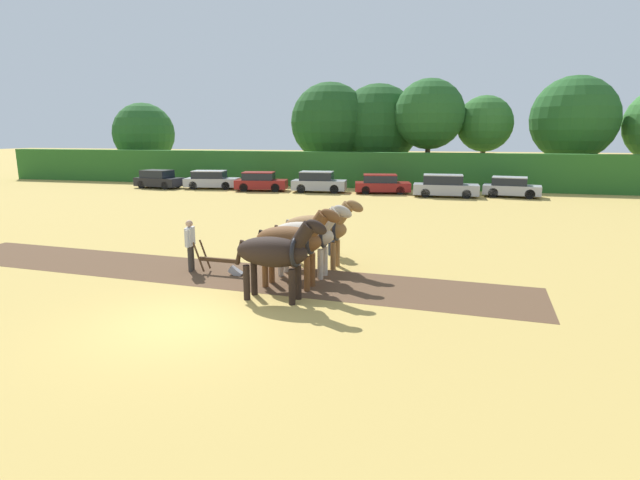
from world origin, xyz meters
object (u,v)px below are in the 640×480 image
plow (223,264)px  parked_car_left (211,180)px  draft_horse_lead_left (276,252)px  draft_horse_trail_left (306,235)px  tree_center (429,114)px  farmer_beside_team (332,228)px  draft_horse_lead_right (292,241)px  parked_car_center_left (261,182)px  tree_left (330,122)px  tree_right (574,119)px  tree_far_left (144,134)px  parked_car_right (445,186)px  farmer_at_plow (190,241)px  tree_center_left (378,125)px  draft_horse_trail_right (318,228)px  parked_car_center_right (382,184)px  parked_car_far_right (511,187)px  parked_car_far_left (159,179)px  parked_car_center (318,182)px  tree_center_right (485,124)px

plow → parked_car_left: parked_car_left is taller
draft_horse_lead_left → draft_horse_trail_left: draft_horse_trail_left is taller
tree_center → draft_horse_lead_left: size_ratio=3.35×
farmer_beside_team → draft_horse_lead_right: bearing=-68.5°
draft_horse_trail_left → parked_car_center_left: (-10.03, 22.15, -0.61)m
tree_left → tree_right: bearing=1.3°
draft_horse_lead_left → parked_car_left: 28.95m
tree_right → parked_car_left: tree_right is taller
tree_far_left → parked_car_center_left: tree_far_left is taller
draft_horse_trail_left → parked_car_left: size_ratio=0.61×
tree_right → parked_car_right: (-10.15, -10.32, -4.85)m
draft_horse_lead_left → farmer_at_plow: size_ratio=1.60×
tree_center_left → farmer_at_plow: size_ratio=5.29×
draft_horse_trail_right → parked_car_center_right: 21.72m
tree_left → parked_car_far_right: tree_left is taller
draft_horse_lead_right → parked_car_left: (-14.45, 23.91, -0.68)m
draft_horse_lead_left → parked_car_left: draft_horse_lead_left is taller
tree_center → tree_center_left: bearing=153.9°
parked_car_far_left → parked_car_far_right: size_ratio=1.00×
tree_center → parked_car_center_right: bearing=-111.1°
draft_horse_lead_right → parked_car_center: 24.21m
draft_horse_lead_right → parked_car_right: 23.43m
draft_horse_lead_right → draft_horse_trail_right: draft_horse_lead_right is taller
tree_far_left → tree_center_left: tree_center_left is taller
tree_center → draft_horse_lead_left: tree_center is taller
draft_horse_trail_right → tree_center_right: bearing=80.6°
draft_horse_trail_left → parked_car_center_right: (-0.60, 22.92, -0.64)m
tree_left → draft_horse_lead_left: bearing=-79.2°
tree_right → tree_left: bearing=-178.7°
farmer_beside_team → tree_center: bearing=109.8°
tree_far_left → parked_car_center_right: tree_far_left is taller
draft_horse_trail_left → parked_car_far_right: bearing=72.8°
tree_left → draft_horse_trail_right: (6.74, -30.44, -4.12)m
tree_far_left → tree_center_right: tree_center_right is taller
draft_horse_trail_left → parked_car_far_left: size_ratio=0.68×
parked_car_far_left → parked_car_center_left: size_ratio=0.96×
tree_center → farmer_beside_team: size_ratio=5.21×
tree_right → parked_car_center: tree_right is taller
tree_center → parked_car_center_left: bearing=-145.6°
parked_car_center_left → parked_car_center_right: parked_car_center_left is taller
parked_car_far_left → parked_car_left: (4.43, 0.63, 0.00)m
tree_center_left → parked_car_center_right: size_ratio=2.05×
tree_center_left → draft_horse_trail_right: 32.09m
tree_center → plow: 32.04m
draft_horse_lead_right → plow: 2.89m
tree_right → farmer_beside_team: (-14.05, -29.18, -4.58)m
plow → parked_car_center: parked_car_center is taller
draft_horse_lead_right → farmer_at_plow: (-3.76, 0.86, -0.40)m
tree_left → parked_car_center: (1.28, -9.27, -4.68)m
tree_right → parked_car_far_right: 11.89m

